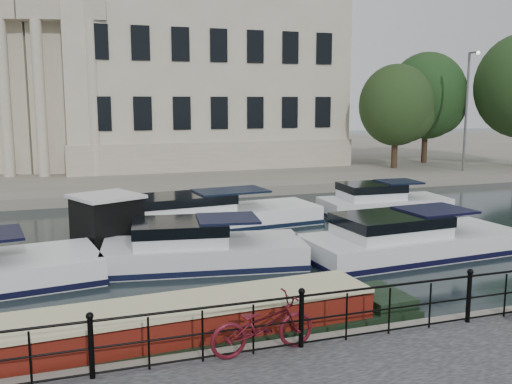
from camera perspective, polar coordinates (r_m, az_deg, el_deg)
ground_plane at (r=13.93m, az=0.72°, el=-13.66°), size 160.00×160.00×0.00m
far_bank at (r=51.53m, az=-13.94°, el=3.18°), size 120.00×42.00×0.55m
railing at (r=11.53m, az=4.56°, el=-12.22°), size 24.14×0.14×1.22m
civic_building at (r=46.95m, az=-15.03°, el=10.85°), size 53.55×31.84×16.85m
lamp_posts at (r=44.65m, az=24.16°, el=7.59°), size 8.24×1.55×8.07m
bicycle at (r=11.30m, az=0.67°, el=-13.15°), size 2.19×0.91×1.13m
narrowboat at (r=12.41m, az=-12.53°, el=-15.00°), size 13.53×2.59×1.50m
harbour_hut at (r=21.03m, az=-14.67°, el=-3.36°), size 3.64×3.40×2.18m
cabin_cruisers at (r=20.89m, az=-3.79°, el=-4.81°), size 26.16×10.08×1.99m
trees at (r=45.42m, az=20.40°, el=8.97°), size 15.32×10.97×9.70m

